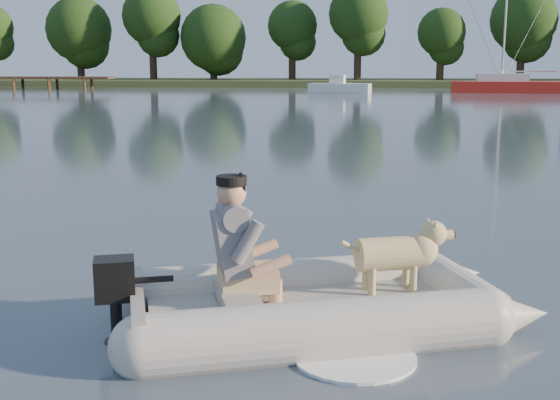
# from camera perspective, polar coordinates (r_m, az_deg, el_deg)

# --- Properties ---
(water) EXTENTS (160.00, 160.00, 0.00)m
(water) POSITION_cam_1_polar(r_m,az_deg,el_deg) (6.54, -4.51, -9.10)
(water) COLOR #4E5F6A
(water) RESTS_ON ground
(shore_bank) EXTENTS (160.00, 12.00, 0.70)m
(shore_bank) POSITION_cam_1_polar(r_m,az_deg,el_deg) (68.10, 3.06, 9.47)
(shore_bank) COLOR #47512D
(shore_bank) RESTS_ON water
(dock) EXTENTS (18.00, 2.00, 1.04)m
(dock) POSITION_cam_1_polar(r_m,az_deg,el_deg) (64.02, -21.34, 8.86)
(dock) COLOR #4C331E
(dock) RESTS_ON water
(treeline) EXTENTS (84.66, 7.35, 9.27)m
(treeline) POSITION_cam_1_polar(r_m,az_deg,el_deg) (67.38, 8.13, 13.65)
(treeline) COLOR #332316
(treeline) RESTS_ON shore_bank
(dinghy) EXTENTS (5.80, 4.97, 1.43)m
(dinghy) POSITION_cam_1_polar(r_m,az_deg,el_deg) (6.05, 3.20, -4.64)
(dinghy) COLOR #A7A7A2
(dinghy) RESTS_ON water
(man) EXTENTS (0.90, 0.83, 1.11)m
(man) POSITION_cam_1_polar(r_m,az_deg,el_deg) (5.90, -3.70, -3.15)
(man) COLOR slate
(man) RESTS_ON dinghy
(dog) EXTENTS (1.02, 0.60, 0.64)m
(dog) POSITION_cam_1_polar(r_m,az_deg,el_deg) (6.33, 8.92, -4.79)
(dog) COLOR tan
(dog) RESTS_ON dinghy
(outboard_motor) EXTENTS (0.50, 0.41, 0.81)m
(outboard_motor) POSITION_cam_1_polar(r_m,az_deg,el_deg) (5.93, -13.20, -8.24)
(outboard_motor) COLOR black
(outboard_motor) RESTS_ON dinghy
(motorboat) EXTENTS (4.87, 2.73, 1.95)m
(motorboat) POSITION_cam_1_polar(r_m,az_deg,el_deg) (52.05, 4.89, 9.62)
(motorboat) COLOR white
(motorboat) RESTS_ON water
(sailboat) EXTENTS (8.56, 3.44, 11.46)m
(sailboat) POSITION_cam_1_polar(r_m,az_deg,el_deg) (55.42, 18.00, 8.82)
(sailboat) COLOR red
(sailboat) RESTS_ON water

